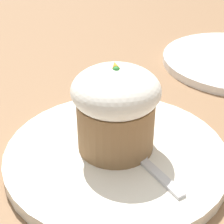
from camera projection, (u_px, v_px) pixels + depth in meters
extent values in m
plane|color=#846042|center=(116.00, 160.00, 0.43)|extent=(4.00, 4.00, 0.00)
cylinder|color=white|center=(116.00, 155.00, 0.43)|extent=(0.25, 0.25, 0.02)
cylinder|color=olive|center=(112.00, 125.00, 0.41)|extent=(0.09, 0.09, 0.06)
ellipsoid|color=white|center=(112.00, 90.00, 0.39)|extent=(0.10, 0.10, 0.05)
cone|color=orange|center=(111.00, 66.00, 0.39)|extent=(0.02, 0.01, 0.01)
sphere|color=green|center=(112.00, 70.00, 0.38)|extent=(0.01, 0.01, 0.01)
cube|color=silver|center=(160.00, 176.00, 0.38)|extent=(0.07, 0.04, 0.00)
ellipsoid|color=silver|center=(133.00, 151.00, 0.42)|extent=(0.05, 0.05, 0.01)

